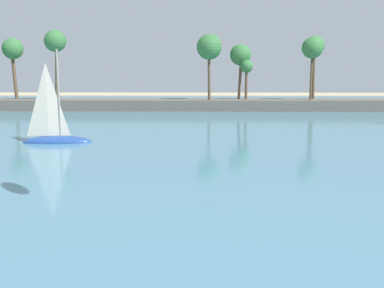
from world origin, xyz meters
name	(u,v)px	position (x,y,z in m)	size (l,w,h in m)	color
sea	(198,118)	(0.00, 61.77, 0.03)	(220.00, 103.83, 0.06)	teal
palm_headland	(186,86)	(-1.86, 73.64, 3.94)	(106.00, 6.94, 12.75)	#605B54
sailboat_toward_headland	(56,134)	(-12.95, 40.31, 0.87)	(6.32, 2.25, 9.01)	#234793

